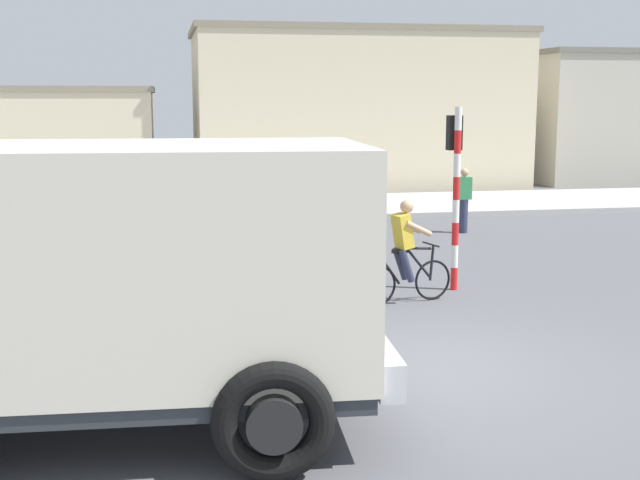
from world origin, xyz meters
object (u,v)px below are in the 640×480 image
pedestrian_near_kerb (464,199)px  car_red_near (232,205)px  truck_foreground (102,271)px  traffic_light_pole (455,173)px  cyclist (405,252)px

pedestrian_near_kerb → car_red_near: bearing=177.2°
truck_foreground → pedestrian_near_kerb: 14.01m
car_red_near → traffic_light_pole: bearing=-61.4°
pedestrian_near_kerb → truck_foreground: bearing=-124.9°
traffic_light_pole → pedestrian_near_kerb: (2.39, 5.92, -1.22)m
cyclist → pedestrian_near_kerb: size_ratio=1.06×
truck_foreground → traffic_light_pole: (5.61, 5.55, 0.40)m
truck_foreground → car_red_near: (2.23, 11.75, -0.85)m
pedestrian_near_kerb → traffic_light_pole: bearing=-112.0°
cyclist → car_red_near: (-2.25, 7.07, -0.05)m
truck_foreground → cyclist: (4.48, 4.68, -0.80)m
cyclist → car_red_near: bearing=107.6°
truck_foreground → pedestrian_near_kerb: bearing=55.1°
traffic_light_pole → cyclist: bearing=-142.6°
traffic_light_pole → pedestrian_near_kerb: 6.50m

